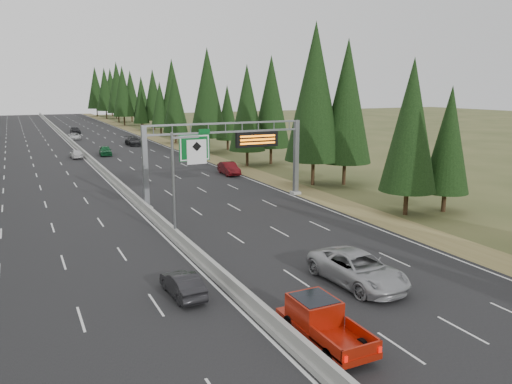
{
  "coord_description": "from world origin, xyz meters",
  "views": [
    {
      "loc": [
        -10.15,
        -9.67,
        11.31
      ],
      "look_at": [
        4.26,
        20.0,
        4.28
      ],
      "focal_mm": 35.0,
      "sensor_mm": 36.0,
      "label": 1
    }
  ],
  "objects": [
    {
      "name": "silver_minivan",
      "position": [
        6.99,
        12.2,
        1.0
      ],
      "size": [
        3.41,
        6.78,
        1.84
      ],
      "primitive_type": "imported",
      "rotation": [
        0.0,
        0.0,
        0.05
      ],
      "color": "#9C9DA1",
      "rests_on": "road"
    },
    {
      "name": "hov_sign_pole",
      "position": [
        0.58,
        24.97,
        4.72
      ],
      "size": [
        2.8,
        0.5,
        8.0
      ],
      "color": "slate",
      "rests_on": "road"
    },
    {
      "name": "red_pickup",
      "position": [
        1.5,
        7.79,
        1.07
      ],
      "size": [
        1.97,
        5.51,
        1.79
      ],
      "color": "black",
      "rests_on": "road"
    },
    {
      "name": "car_ahead_white",
      "position": [
        1.5,
        103.49,
        0.77
      ],
      "size": [
        2.32,
        4.97,
        1.38
      ],
      "primitive_type": "imported",
      "rotation": [
        0.0,
        0.0,
        -0.01
      ],
      "color": "silver",
      "rests_on": "road"
    },
    {
      "name": "car_onc_white",
      "position": [
        -1.5,
        73.44,
        0.8
      ],
      "size": [
        1.84,
        4.27,
        1.44
      ],
      "primitive_type": "imported",
      "rotation": [
        0.0,
        0.0,
        3.18
      ],
      "color": "silver",
      "rests_on": "road"
    },
    {
      "name": "car_ahead_green",
      "position": [
        3.24,
        74.88,
        0.87
      ],
      "size": [
        2.31,
        4.81,
        1.59
      ],
      "primitive_type": "imported",
      "rotation": [
        0.0,
        0.0,
        -0.1
      ],
      "color": "#124F27",
      "rests_on": "road"
    },
    {
      "name": "car_ahead_dkred",
      "position": [
        14.5,
        49.11,
        0.88
      ],
      "size": [
        2.0,
        4.94,
        1.59
      ],
      "primitive_type": "imported",
      "rotation": [
        0.0,
        0.0,
        -0.07
      ],
      "color": "#4D0B0E",
      "rests_on": "road"
    },
    {
      "name": "tree_row_right",
      "position": [
        21.73,
        83.06,
        9.35
      ],
      "size": [
        12.06,
        241.39,
        18.79
      ],
      "color": "black",
      "rests_on": "ground"
    },
    {
      "name": "car_ahead_dkgrey",
      "position": [
        10.49,
        87.04,
        0.9
      ],
      "size": [
        2.57,
        5.75,
        1.64
      ],
      "primitive_type": "imported",
      "rotation": [
        0.0,
        0.0,
        0.05
      ],
      "color": "black",
      "rests_on": "road"
    },
    {
      "name": "sign_gantry",
      "position": [
        8.92,
        34.88,
        5.27
      ],
      "size": [
        16.75,
        0.98,
        7.8
      ],
      "color": "slate",
      "rests_on": "road"
    },
    {
      "name": "road",
      "position": [
        0.0,
        80.0,
        0.04
      ],
      "size": [
        32.0,
        260.0,
        0.08
      ],
      "primitive_type": "cube",
      "color": "black",
      "rests_on": "ground"
    },
    {
      "name": "car_ahead_far",
      "position": [
        3.37,
        118.63,
        0.9
      ],
      "size": [
        2.15,
        4.89,
        1.64
      ],
      "primitive_type": "imported",
      "rotation": [
        0.0,
        0.0,
        0.05
      ],
      "color": "black",
      "rests_on": "road"
    },
    {
      "name": "shoulder_right",
      "position": [
        17.8,
        80.0,
        0.03
      ],
      "size": [
        3.6,
        260.0,
        0.06
      ],
      "primitive_type": "cube",
      "color": "olive",
      "rests_on": "ground"
    },
    {
      "name": "median_barrier",
      "position": [
        0.0,
        80.0,
        0.41
      ],
      "size": [
        0.7,
        260.0,
        0.85
      ],
      "color": "gray",
      "rests_on": "road"
    },
    {
      "name": "car_onc_near",
      "position": [
        -2.62,
        15.0,
        0.74
      ],
      "size": [
        1.57,
        4.07,
        1.32
      ],
      "primitive_type": "imported",
      "rotation": [
        0.0,
        0.0,
        3.18
      ],
      "color": "black",
      "rests_on": "road"
    }
  ]
}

